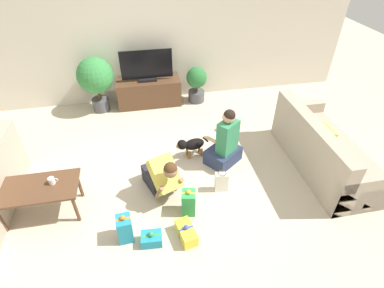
% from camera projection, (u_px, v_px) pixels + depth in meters
% --- Properties ---
extents(ground_plane, '(16.00, 16.00, 0.00)m').
position_uv_depth(ground_plane, '(165.00, 180.00, 4.52)').
color(ground_plane, beige).
extents(wall_back, '(8.40, 0.06, 2.60)m').
position_uv_depth(wall_back, '(145.00, 37.00, 5.78)').
color(wall_back, beige).
rests_on(wall_back, ground_plane).
extents(sofa_right, '(0.83, 2.00, 0.85)m').
position_uv_depth(sofa_right, '(322.00, 151.00, 4.59)').
color(sofa_right, tan).
rests_on(sofa_right, ground_plane).
extents(coffee_table, '(1.01, 0.56, 0.47)m').
position_uv_depth(coffee_table, '(38.00, 190.00, 3.77)').
color(coffee_table, brown).
rests_on(coffee_table, ground_plane).
extents(tv_console, '(1.27, 0.47, 0.54)m').
position_uv_depth(tv_console, '(149.00, 92.00, 6.16)').
color(tv_console, brown).
rests_on(tv_console, ground_plane).
extents(tv, '(1.01, 0.20, 0.62)m').
position_uv_depth(tv, '(147.00, 67.00, 5.83)').
color(tv, black).
rests_on(tv, tv_console).
extents(potted_plant_back_left, '(0.69, 0.69, 1.09)m').
position_uv_depth(potted_plant_back_left, '(96.00, 78.00, 5.71)').
color(potted_plant_back_left, '#4C4C51').
rests_on(potted_plant_back_left, ground_plane).
extents(potted_plant_back_right, '(0.42, 0.42, 0.75)m').
position_uv_depth(potted_plant_back_right, '(197.00, 82.00, 6.17)').
color(potted_plant_back_right, '#4C4C51').
rests_on(potted_plant_back_right, ground_plane).
extents(person_kneeling, '(0.56, 0.82, 0.77)m').
position_uv_depth(person_kneeling, '(162.00, 176.00, 4.11)').
color(person_kneeling, '#23232D').
rests_on(person_kneeling, ground_plane).
extents(person_sitting, '(0.66, 0.63, 0.98)m').
position_uv_depth(person_sitting, '(225.00, 144.00, 4.63)').
color(person_sitting, '#283351').
rests_on(person_sitting, ground_plane).
extents(dog, '(0.56, 0.23, 0.36)m').
position_uv_depth(dog, '(191.00, 145.00, 4.82)').
color(dog, black).
rests_on(dog, ground_plane).
extents(gift_box_a, '(0.21, 0.22, 0.41)m').
position_uv_depth(gift_box_a, '(189.00, 202.00, 3.93)').
color(gift_box_a, '#2D934C').
rests_on(gift_box_a, ground_plane).
extents(gift_box_b, '(0.26, 0.21, 0.20)m').
position_uv_depth(gift_box_b, '(152.00, 239.00, 3.61)').
color(gift_box_b, teal).
rests_on(gift_box_b, ground_plane).
extents(gift_box_c, '(0.25, 0.38, 0.23)m').
position_uv_depth(gift_box_c, '(186.00, 233.00, 3.67)').
color(gift_box_c, yellow).
rests_on(gift_box_c, ground_plane).
extents(gift_box_d, '(0.19, 0.21, 0.41)m').
position_uv_depth(gift_box_d, '(125.00, 228.00, 3.60)').
color(gift_box_d, teal).
rests_on(gift_box_d, ground_plane).
extents(gift_bag_a, '(0.19, 0.13, 0.33)m').
position_uv_depth(gift_bag_a, '(222.00, 182.00, 4.26)').
color(gift_bag_a, white).
rests_on(gift_bag_a, ground_plane).
extents(mug, '(0.12, 0.08, 0.09)m').
position_uv_depth(mug, '(52.00, 181.00, 3.77)').
color(mug, silver).
rests_on(mug, coffee_table).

